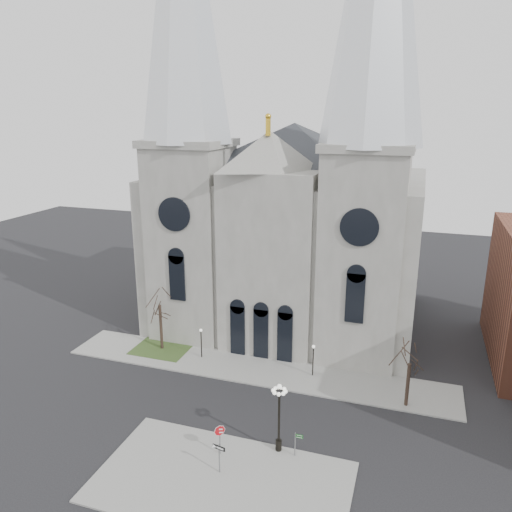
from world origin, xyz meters
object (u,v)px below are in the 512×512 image
(stop_sign, at_px, (220,433))
(globe_lamp, at_px, (279,409))
(street_name_sign, at_px, (296,442))
(one_way_sign, at_px, (219,453))

(stop_sign, xyz_separation_m, globe_lamp, (4.12, 1.82, 1.81))
(globe_lamp, xyz_separation_m, street_name_sign, (1.43, -0.24, -2.39))
(street_name_sign, bearing_deg, stop_sign, -165.25)
(one_way_sign, bearing_deg, stop_sign, 122.06)
(globe_lamp, bearing_deg, stop_sign, -156.18)
(stop_sign, height_order, one_way_sign, stop_sign)
(one_way_sign, relative_size, street_name_sign, 1.18)
(stop_sign, height_order, globe_lamp, globe_lamp)
(globe_lamp, height_order, street_name_sign, globe_lamp)
(stop_sign, bearing_deg, one_way_sign, -89.99)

